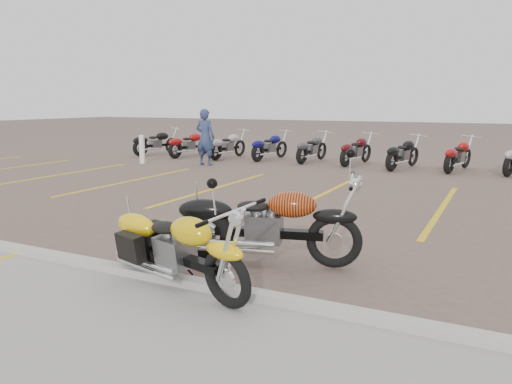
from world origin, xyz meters
TOP-DOWN VIEW (x-y plane):
  - ground at (0.00, 0.00)m, footprint 100.00×100.00m
  - curb at (0.00, -2.00)m, footprint 60.00×0.18m
  - parking_stripes at (0.00, 4.00)m, footprint 38.00×5.50m
  - yellow_cruiser at (0.51, -2.08)m, footprint 2.21×0.77m
  - flame_cruiser at (1.00, -0.83)m, footprint 2.42×0.78m
  - person_a at (-5.47, 7.90)m, footprint 0.71×0.48m
  - bollard at (-7.73, 7.29)m, footprint 0.19×0.19m
  - bg_bike_row at (-0.05, 10.12)m, footprint 19.17×2.09m

SIDE VIEW (x-z plane):
  - ground at x=0.00m, z-range 0.00..0.00m
  - parking_stripes at x=0.00m, z-range 0.00..0.01m
  - curb at x=0.00m, z-range 0.00..0.12m
  - yellow_cruiser at x=0.51m, z-range 0.00..0.93m
  - bollard at x=-7.73m, z-range 0.00..1.00m
  - flame_cruiser at x=1.00m, z-range 0.00..1.01m
  - bg_bike_row at x=-0.05m, z-range 0.00..1.10m
  - person_a at x=-5.47m, z-range 0.00..1.92m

